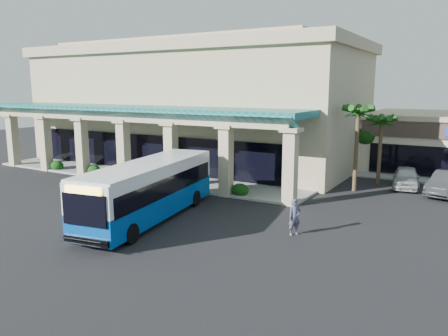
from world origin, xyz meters
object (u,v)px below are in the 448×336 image
Objects in this scene: pedestrian at (295,217)px; car_white at (447,183)px; car_silver at (406,177)px; transit_bus at (150,191)px.

car_white is at bearing 10.76° from pedestrian.
transit_bus is at bearing -133.66° from car_silver.
transit_bus is at bearing 136.71° from pedestrian.
car_silver is (3.15, 13.73, -0.15)m from pedestrian.
transit_bus reaches higher than pedestrian.
pedestrian reaches higher than car_silver.
car_silver is at bearing 22.64° from pedestrian.
car_silver is (10.94, 15.26, -0.82)m from transit_bus.
transit_bus is 6.23× the size of pedestrian.
transit_bus is 2.32× the size of car_white.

